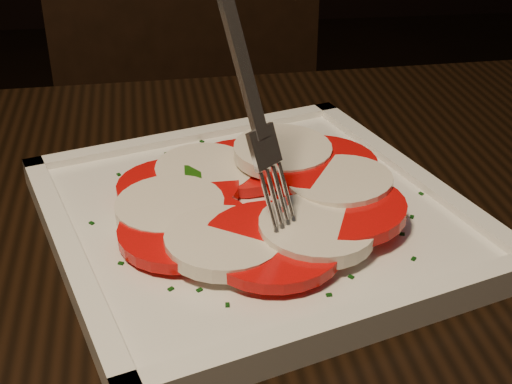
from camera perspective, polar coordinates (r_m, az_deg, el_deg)
chair at (r=1.10m, az=-4.12°, el=3.13°), size 0.48×0.48×0.93m
plate at (r=0.51m, az=0.00°, el=-2.20°), size 0.35×0.35×0.01m
caprese_salad at (r=0.50m, az=0.00°, el=-0.40°), size 0.24×0.22×0.03m
fork at (r=0.43m, az=-1.99°, el=10.39°), size 0.07×0.07×0.19m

